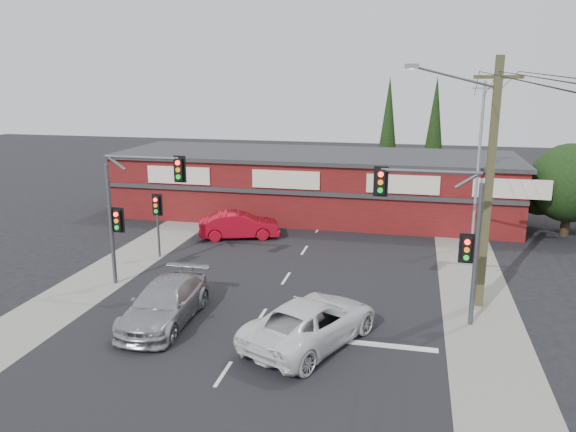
% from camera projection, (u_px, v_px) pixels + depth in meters
% --- Properties ---
extents(ground, '(120.00, 120.00, 0.00)m').
position_uv_depth(ground, '(262.00, 316.00, 22.24)').
color(ground, black).
rests_on(ground, ground).
extents(road_strip, '(14.00, 70.00, 0.01)m').
position_uv_depth(road_strip, '(289.00, 274.00, 26.96)').
color(road_strip, black).
rests_on(road_strip, ground).
extents(verge_left, '(3.00, 70.00, 0.02)m').
position_uv_depth(verge_left, '(128.00, 261.00, 28.79)').
color(verge_left, gray).
rests_on(verge_left, ground).
extents(verge_right, '(3.00, 70.00, 0.02)m').
position_uv_depth(verge_right, '(474.00, 288.00, 25.14)').
color(verge_right, gray).
rests_on(verge_right, ground).
extents(stop_line, '(6.50, 0.35, 0.01)m').
position_uv_depth(stop_line, '(345.00, 341.00, 20.06)').
color(stop_line, silver).
rests_on(stop_line, ground).
extents(white_suv, '(4.85, 6.38, 1.61)m').
position_uv_depth(white_suv, '(311.00, 321.00, 19.82)').
color(white_suv, silver).
rests_on(white_suv, ground).
extents(silver_suv, '(2.33, 5.45, 1.57)m').
position_uv_depth(silver_suv, '(165.00, 303.00, 21.49)').
color(silver_suv, '#9EA0A3').
rests_on(silver_suv, ground).
extents(red_sedan, '(4.94, 3.07, 1.54)m').
position_uv_depth(red_sedan, '(239.00, 225.00, 32.74)').
color(red_sedan, '#AC0A1B').
rests_on(red_sedan, ground).
extents(lane_dashes, '(0.12, 37.30, 0.01)m').
position_uv_depth(lane_dashes, '(261.00, 317.00, 22.09)').
color(lane_dashes, silver).
rests_on(lane_dashes, ground).
extents(shop_building, '(27.30, 8.40, 4.22)m').
position_uv_depth(shop_building, '(314.00, 184.00, 38.00)').
color(shop_building, '#551112').
rests_on(shop_building, ground).
extents(tree_cluster, '(5.90, 5.10, 5.50)m').
position_uv_depth(tree_cluster, '(571.00, 187.00, 32.99)').
color(tree_cluster, '#2D2116').
rests_on(tree_cluster, ground).
extents(conifer_near, '(1.80, 1.80, 9.25)m').
position_uv_depth(conifer_near, '(388.00, 126.00, 42.86)').
color(conifer_near, '#2D2116').
rests_on(conifer_near, ground).
extents(conifer_far, '(1.80, 1.80, 9.25)m').
position_uv_depth(conifer_far, '(435.00, 125.00, 44.00)').
color(conifer_far, '#2D2116').
rests_on(conifer_far, ground).
extents(traffic_mast_left, '(3.77, 0.27, 5.97)m').
position_uv_depth(traffic_mast_left, '(131.00, 201.00, 24.55)').
color(traffic_mast_left, '#47494C').
rests_on(traffic_mast_left, ground).
extents(traffic_mast_right, '(3.96, 0.27, 5.97)m').
position_uv_depth(traffic_mast_right, '(446.00, 223.00, 20.76)').
color(traffic_mast_right, '#47494C').
rests_on(traffic_mast_right, ground).
extents(pedestal_signal, '(0.55, 0.27, 3.38)m').
position_uv_depth(pedestal_signal, '(157.00, 212.00, 28.88)').
color(pedestal_signal, '#47494C').
rests_on(pedestal_signal, ground).
extents(utility_pole, '(4.38, 0.59, 10.00)m').
position_uv_depth(utility_pole, '(486.00, 177.00, 21.96)').
color(utility_pole, '#4B482A').
rests_on(utility_pole, ground).
extents(steel_pole, '(1.20, 0.16, 9.00)m').
position_uv_depth(steel_pole, '(479.00, 162.00, 30.52)').
color(steel_pole, gray).
rests_on(steel_pole, ground).
extents(power_lines, '(2.01, 29.00, 1.22)m').
position_uv_depth(power_lines, '(523.00, 83.00, 15.89)').
color(power_lines, black).
rests_on(power_lines, ground).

